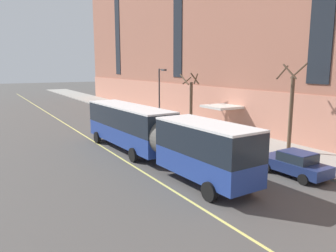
{
  "coord_description": "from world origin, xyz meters",
  "views": [
    {
      "loc": [
        -10.9,
        -16.31,
        6.6
      ],
      "look_at": [
        2.5,
        6.54,
        1.8
      ],
      "focal_mm": 35.0,
      "sensor_mm": 36.0,
      "label": 1
    }
  ],
  "objects": [
    {
      "name": "parked_car_navy_3",
      "position": [
        5.48,
        -3.65,
        0.78
      ],
      "size": [
        2.07,
        4.36,
        1.56
      ],
      "color": "navy",
      "rests_on": "ground"
    },
    {
      "name": "parked_car_silver_2",
      "position": [
        5.38,
        19.05,
        0.78
      ],
      "size": [
        2.06,
        4.63,
        1.56
      ],
      "color": "#B7B7BC",
      "rests_on": "ground"
    },
    {
      "name": "street_tree_far_uptown",
      "position": [
        9.56,
        13.59,
        3.15
      ],
      "size": [
        1.75,
        1.87,
        5.88
      ],
      "color": "brown",
      "rests_on": "sidewalk"
    },
    {
      "name": "street_lamp",
      "position": [
        7.27,
        16.42,
        4.03
      ],
      "size": [
        0.36,
        1.48,
        6.26
      ],
      "color": "#2D2D30",
      "rests_on": "sidewalk"
    },
    {
      "name": "lane_centerline",
      "position": [
        -2.18,
        3.0,
        0.0
      ],
      "size": [
        0.16,
        140.0,
        0.01
      ],
      "primitive_type": "cube",
      "color": "#E0D66B",
      "rests_on": "ground"
    },
    {
      "name": "street_tree_mid_block",
      "position": [
        9.6,
        0.24,
        3.53
      ],
      "size": [
        1.89,
        1.82,
        6.75
      ],
      "color": "brown",
      "rests_on": "sidewalk"
    },
    {
      "name": "ground_plane",
      "position": [
        0.0,
        0.0,
        0.0
      ],
      "size": [
        260.0,
        260.0,
        0.0
      ],
      "primitive_type": "plane",
      "color": "#4C4947"
    },
    {
      "name": "parked_car_silver_0",
      "position": [
        5.34,
        11.63,
        0.78
      ],
      "size": [
        1.97,
        4.3,
        1.56
      ],
      "color": "#B7B7BC",
      "rests_on": "ground"
    },
    {
      "name": "city_bus",
      "position": [
        -0.48,
        3.63,
        2.08
      ],
      "size": [
        3.55,
        18.39,
        3.59
      ],
      "color": "navy",
      "rests_on": "ground"
    },
    {
      "name": "sidewalk",
      "position": [
        9.46,
        3.0,
        0.07
      ],
      "size": [
        5.58,
        160.0,
        0.15
      ],
      "primitive_type": "cube",
      "color": "#9E9B93",
      "rests_on": "ground"
    }
  ]
}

